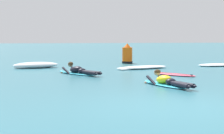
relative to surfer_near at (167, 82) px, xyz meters
The scene contains 8 objects.
ground_plane 6.85m from the surfer_near, 97.40° to the left, with size 120.00×120.00×0.00m, color #2D6B7A.
surfer_near is the anchor object (origin of this frame).
surfer_far 4.69m from the surfer_near, 122.05° to the left, with size 1.76×2.48×0.53m.
drifting_surfboard 3.32m from the surfer_near, 66.95° to the left, with size 1.65×1.91×0.16m.
whitewater_mid_left 8.58m from the surfer_near, 55.33° to the left, with size 1.95×1.11×0.13m.
whitewater_mid_right 6.11m from the surfer_near, 83.28° to the left, with size 2.84×1.58×0.15m.
whitewater_far_band 8.54m from the surfer_near, 120.44° to the left, with size 2.35×1.34×0.29m.
channel_marker_buoy 9.71m from the surfer_near, 85.75° to the left, with size 0.60×0.60×1.15m.
Camera 1 is at (-2.70, -8.08, 1.59)m, focal length 60.06 mm.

